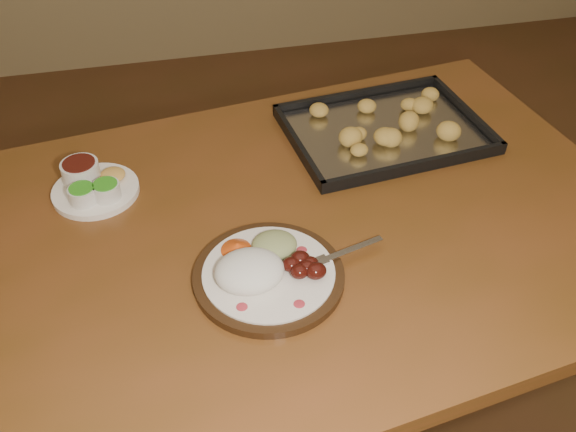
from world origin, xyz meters
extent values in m
plane|color=brown|center=(0.00, 0.00, 0.00)|extent=(4.00, 4.00, 0.00)
cube|color=brown|center=(-0.27, -0.19, 0.73)|extent=(1.61, 1.10, 0.04)
cylinder|color=#453114|center=(0.35, 0.28, 0.35)|extent=(0.07, 0.07, 0.71)
cylinder|color=black|center=(-0.27, -0.32, 0.76)|extent=(0.26, 0.26, 0.02)
cylinder|color=silver|center=(-0.27, -0.32, 0.77)|extent=(0.23, 0.23, 0.01)
ellipsoid|color=#AE2936|center=(-0.33, -0.38, 0.77)|extent=(0.02, 0.02, 0.00)
ellipsoid|color=#AE2936|center=(-0.24, -0.40, 0.77)|extent=(0.02, 0.02, 0.00)
ellipsoid|color=#AE2936|center=(-0.20, -0.28, 0.77)|extent=(0.02, 0.02, 0.00)
ellipsoid|color=#AE2936|center=(-0.35, -0.30, 0.77)|extent=(0.02, 0.02, 0.00)
ellipsoid|color=silver|center=(-0.30, -0.32, 0.78)|extent=(0.12, 0.10, 0.05)
ellipsoid|color=#4A110A|center=(-0.22, -0.34, 0.78)|extent=(0.03, 0.03, 0.03)
ellipsoid|color=#4A110A|center=(-0.20, -0.33, 0.78)|extent=(0.03, 0.03, 0.03)
ellipsoid|color=#4A110A|center=(-0.21, -0.31, 0.78)|extent=(0.03, 0.03, 0.03)
ellipsoid|color=#4A110A|center=(-0.19, -0.34, 0.78)|extent=(0.03, 0.03, 0.03)
ellipsoid|color=#4A110A|center=(-0.23, -0.32, 0.78)|extent=(0.03, 0.03, 0.03)
ellipsoid|color=#4A110A|center=(-0.21, -0.33, 0.78)|extent=(0.03, 0.03, 0.03)
ellipsoid|color=tan|center=(-0.25, -0.26, 0.78)|extent=(0.08, 0.07, 0.03)
cone|color=#CB4612|center=(-0.31, -0.25, 0.78)|extent=(0.08, 0.08, 0.03)
cube|color=silver|center=(-0.12, -0.30, 0.77)|extent=(0.13, 0.05, 0.00)
cube|color=silver|center=(-0.18, -0.32, 0.77)|extent=(0.04, 0.03, 0.00)
cylinder|color=silver|center=(-0.20, -0.33, 0.77)|extent=(0.03, 0.01, 0.00)
cylinder|color=silver|center=(-0.20, -0.32, 0.77)|extent=(0.03, 0.01, 0.00)
cylinder|color=silver|center=(-0.20, -0.32, 0.77)|extent=(0.03, 0.01, 0.00)
cylinder|color=silver|center=(-0.20, -0.31, 0.77)|extent=(0.03, 0.01, 0.00)
cylinder|color=white|center=(-0.56, -0.01, 0.76)|extent=(0.17, 0.17, 0.01)
cylinder|color=silver|center=(-0.58, -0.04, 0.78)|extent=(0.05, 0.05, 0.03)
cylinder|color=green|center=(-0.58, -0.04, 0.80)|extent=(0.05, 0.05, 0.00)
cylinder|color=silver|center=(-0.54, -0.04, 0.78)|extent=(0.05, 0.05, 0.03)
cylinder|color=green|center=(-0.54, -0.04, 0.80)|extent=(0.05, 0.05, 0.00)
cylinder|color=silver|center=(-0.58, 0.02, 0.78)|extent=(0.08, 0.08, 0.04)
cylinder|color=#3C0F0B|center=(-0.58, 0.02, 0.81)|extent=(0.06, 0.06, 0.00)
ellipsoid|color=gold|center=(-0.53, 0.02, 0.77)|extent=(0.05, 0.05, 0.02)
cube|color=black|center=(0.07, 0.07, 0.75)|extent=(0.46, 0.36, 0.01)
cube|color=black|center=(0.06, 0.22, 0.77)|extent=(0.43, 0.06, 0.02)
cube|color=black|center=(0.09, -0.09, 0.77)|extent=(0.43, 0.06, 0.02)
cube|color=black|center=(0.28, 0.09, 0.77)|extent=(0.05, 0.31, 0.02)
cube|color=black|center=(-0.13, 0.04, 0.77)|extent=(0.05, 0.31, 0.02)
cube|color=silver|center=(0.07, 0.07, 0.76)|extent=(0.43, 0.33, 0.00)
ellipsoid|color=#BB9741|center=(0.13, 0.07, 0.78)|extent=(0.05, 0.05, 0.03)
ellipsoid|color=#BB9741|center=(0.17, 0.11, 0.78)|extent=(0.06, 0.06, 0.03)
ellipsoid|color=#BB9741|center=(0.10, 0.15, 0.78)|extent=(0.06, 0.06, 0.03)
ellipsoid|color=#BB9741|center=(0.07, 0.12, 0.78)|extent=(0.05, 0.05, 0.03)
ellipsoid|color=#BB9741|center=(0.02, 0.13, 0.78)|extent=(0.06, 0.06, 0.03)
ellipsoid|color=#BB9741|center=(0.03, 0.08, 0.78)|extent=(0.06, 0.06, 0.03)
ellipsoid|color=#BB9741|center=(-0.04, 0.05, 0.78)|extent=(0.05, 0.05, 0.03)
ellipsoid|color=#BB9741|center=(0.02, 0.01, 0.78)|extent=(0.06, 0.06, 0.03)
ellipsoid|color=#BB9741|center=(0.01, 0.01, 0.78)|extent=(0.06, 0.06, 0.03)
ellipsoid|color=#BB9741|center=(0.08, -0.01, 0.78)|extent=(0.05, 0.05, 0.03)
ellipsoid|color=#BB9741|center=(0.10, 0.04, 0.78)|extent=(0.06, 0.06, 0.03)
ellipsoid|color=#BB9741|center=(0.17, 0.04, 0.78)|extent=(0.06, 0.06, 0.03)
camera|label=1|loc=(-0.41, -1.07, 1.57)|focal=40.00mm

